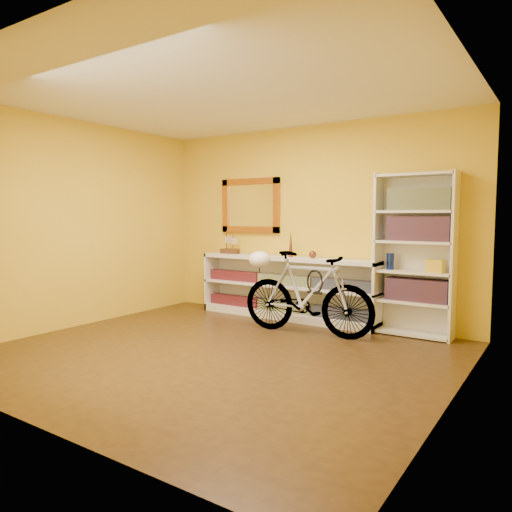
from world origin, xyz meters
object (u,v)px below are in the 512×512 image
Objects in this scene: bicycle at (307,293)px; helmet at (259,259)px; console_unit at (286,288)px; bookcase at (414,255)px.

bicycle reaches higher than helmet.
helmet is (-0.64, -0.05, 0.37)m from bicycle.
console_unit is 9.51× the size of helmet.
bookcase is at bearing 22.36° from helmet.
console_unit is 1.37× the size of bookcase.
bookcase is at bearing -62.90° from bicycle.
helmet is at bearing 90.00° from bicycle.
console_unit is 1.56× the size of bicycle.
helmet is (-1.69, -0.69, -0.08)m from bookcase.
bicycle is at bearing 4.44° from helmet.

